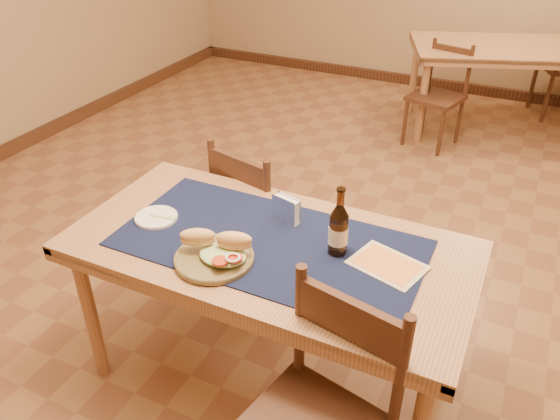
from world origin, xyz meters
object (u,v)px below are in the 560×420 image
at_px(main_table, 269,260).
at_px(chair_main_far, 260,215).
at_px(beer_bottle, 338,230).
at_px(back_table, 514,56).
at_px(napkin_holder, 286,209).
at_px(sandwich_plate, 217,253).

relative_size(main_table, chair_main_far, 1.78).
xyz_separation_m(main_table, chair_main_far, (-0.33, 0.55, -0.20)).
height_order(main_table, beer_bottle, beer_bottle).
bearing_deg(back_table, chair_main_far, -107.85).
xyz_separation_m(beer_bottle, napkin_holder, (-0.27, 0.12, -0.05)).
bearing_deg(napkin_holder, sandwich_plate, -108.24).
xyz_separation_m(back_table, chair_main_far, (-0.93, -2.87, -0.20)).
bearing_deg(napkin_holder, main_table, -87.61).
height_order(back_table, chair_main_far, chair_main_far).
relative_size(back_table, sandwich_plate, 6.12).
distance_m(back_table, napkin_holder, 3.31).
bearing_deg(main_table, beer_bottle, 11.63).
relative_size(main_table, napkin_holder, 11.78).
bearing_deg(back_table, napkin_holder, -100.41).
xyz_separation_m(main_table, sandwich_plate, (-0.13, -0.19, 0.12)).
bearing_deg(chair_main_far, back_table, 72.15).
xyz_separation_m(sandwich_plate, beer_bottle, (0.39, 0.24, 0.07)).
bearing_deg(beer_bottle, sandwich_plate, -148.34).
relative_size(sandwich_plate, beer_bottle, 1.07).
relative_size(main_table, beer_bottle, 5.67).
height_order(main_table, napkin_holder, napkin_holder).
height_order(sandwich_plate, beer_bottle, beer_bottle).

